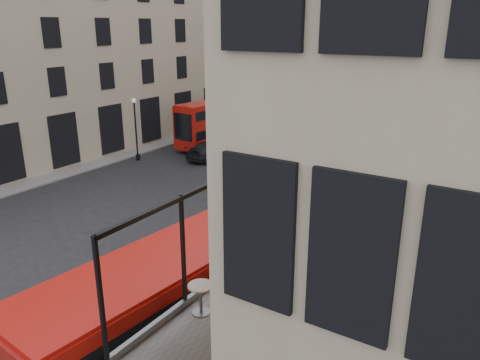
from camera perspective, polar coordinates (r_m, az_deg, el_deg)
The scene contains 30 objects.
ground at distance 18.96m, azimuth -13.53°, elevation -18.29°, with size 140.00×140.00×0.00m, color black.
host_building_main at distance 10.80m, azimuth 22.75°, elevation -1.37°, with size 7.26×11.40×15.10m.
host_frontage at distance 14.40m, azimuth 5.37°, elevation -19.99°, with size 3.00×11.00×4.50m, color #C0AB90.
cafe_floor at distance 13.10m, azimuth 5.67°, elevation -12.08°, with size 3.00×10.00×0.10m, color slate.
building_left at distance 48.85m, azimuth -20.34°, elevation 17.60°, with size 14.60×50.60×22.00m.
gateway at distance 60.45m, azimuth 17.41°, elevation 15.94°, with size 35.00×10.60×18.00m.
pavement_far at distance 52.41m, azimuth 12.37°, elevation 5.76°, with size 40.00×12.00×0.12m, color slate.
pavement_left at distance 41.65m, azimuth -23.05°, elevation 1.44°, with size 8.00×48.00×0.12m, color slate.
traffic_light_near at distance 26.88m, azimuth 2.99°, elevation -0.60°, with size 0.16×0.20×3.80m.
traffic_light_far at distance 47.25m, azimuth -2.19°, elevation 7.75°, with size 0.16×0.20×3.80m.
street_lamp_a at distance 40.99m, azimuth -12.54°, elevation 5.62°, with size 0.36×0.36×5.33m.
street_lamp_b at distance 48.28m, azimuth 10.87°, elevation 7.63°, with size 0.36×0.36×5.33m.
bus_near at distance 15.64m, azimuth -5.19°, elevation -14.28°, with size 3.96×12.47×4.89m.
bus_far at distance 45.79m, azimuth -2.18°, elevation 7.45°, with size 3.31×11.15×4.39m.
car_a at distance 39.47m, azimuth -0.58°, elevation 3.22°, with size 1.94×4.81×1.64m, color gray.
car_b at distance 38.20m, azimuth 13.86°, elevation 2.03°, with size 1.57×4.51×1.49m, color #B30B0D.
car_c at distance 41.01m, azimuth -3.57°, elevation 3.66°, with size 2.09×5.14×1.49m, color black.
bicycle at distance 27.80m, azimuth 2.20°, elevation -4.33°, with size 0.57×1.64×0.86m, color gray.
cyclist at distance 34.82m, azimuth -1.56°, elevation 1.36°, with size 0.70×0.46×1.92m, color yellow.
pedestrian_a at distance 54.40m, azimuth -1.65°, elevation 7.56°, with size 0.90×0.70×1.84m, color gray.
pedestrian_b at distance 47.43m, azimuth 4.99°, elevation 5.73°, with size 1.04×0.60×1.60m, color gray.
pedestrian_c at distance 52.06m, azimuth 19.43°, elevation 5.96°, with size 1.01×0.42×1.73m, color gray.
pedestrian_d at distance 51.12m, azimuth 19.96°, elevation 5.78°, with size 0.92×0.60×1.89m, color gray.
pedestrian_e at distance 46.00m, azimuth -5.08°, elevation 5.57°, with size 0.72×0.47×1.98m, color gray.
cafe_table_near at distance 11.45m, azimuth -4.82°, elevation -13.73°, with size 0.61×0.61×0.76m.
cafe_table_mid at distance 13.76m, azimuth 5.20°, elevation -8.01°, with size 0.57×0.57×0.71m.
cafe_table_far at distance 15.47m, azimuth 8.64°, elevation -5.13°, with size 0.55×0.55×0.68m.
cafe_chair_b at distance 11.99m, azimuth 7.88°, elevation -13.51°, with size 0.45×0.45×0.90m.
cafe_chair_c at distance 13.24m, azimuth 9.71°, elevation -10.53°, with size 0.43×0.43×0.75m.
cafe_chair_d at distance 14.94m, azimuth 14.26°, elevation -7.08°, with size 0.54×0.54×0.97m.
Camera 1 is at (11.47, -10.14, 11.18)m, focal length 35.00 mm.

